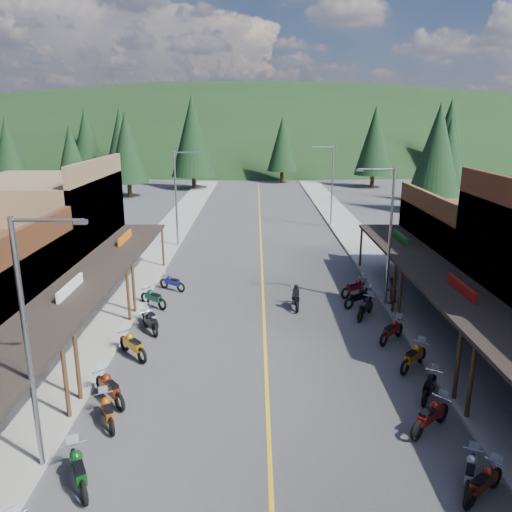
{
  "coord_description": "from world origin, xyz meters",
  "views": [
    {
      "loc": [
        -0.45,
        -19.27,
        10.56
      ],
      "look_at": [
        -0.43,
        8.08,
        3.0
      ],
      "focal_mm": 35.0,
      "sensor_mm": 36.0,
      "label": 1
    }
  ],
  "objects_px": {
    "shop_east_3": "(479,250)",
    "pine_10": "(127,147)",
    "pine_1": "(121,138)",
    "rider_on_bike": "(296,298)",
    "streetlight_1": "(178,194)",
    "streetlight_2": "(388,231)",
    "pine_2": "(192,136)",
    "pine_9": "(449,153)",
    "pine_7": "(86,137)",
    "bike_west_6": "(107,410)",
    "bike_west_10": "(150,316)",
    "streetlight_3": "(331,183)",
    "bike_east_12": "(355,286)",
    "streetlight_0": "(31,337)",
    "bike_west_7": "(110,387)",
    "bike_west_11": "(153,297)",
    "bike_west_5": "(78,468)",
    "shop_west_3": "(44,234)",
    "bike_west_9": "(150,322)",
    "pine_3": "(282,144)",
    "pine_5": "(449,133)",
    "bike_west_8": "(133,344)",
    "bike_east_8": "(414,355)",
    "bike_east_4": "(484,481)",
    "bike_west_12": "(172,282)",
    "bike_east_11": "(359,296)",
    "pine_4": "(375,141)",
    "bike_east_5": "(471,470)",
    "bike_east_9": "(392,330)",
    "bike_east_6": "(431,415)",
    "pedestrian_east_b": "(391,290)",
    "pine_0": "(8,145)",
    "bike_east_7": "(430,385)",
    "bike_east_10": "(365,307)",
    "pine_11": "(437,149)"
  },
  "relations": [
    {
      "from": "pine_1",
      "to": "rider_on_bike",
      "type": "height_order",
      "value": "pine_1"
    },
    {
      "from": "pine_4",
      "to": "bike_east_11",
      "type": "relative_size",
      "value": 5.68
    },
    {
      "from": "pine_0",
      "to": "bike_west_10",
      "type": "height_order",
      "value": "pine_0"
    },
    {
      "from": "pine_9",
      "to": "bike_west_5",
      "type": "relative_size",
      "value": 4.85
    },
    {
      "from": "bike_west_10",
      "to": "pedestrian_east_b",
      "type": "relative_size",
      "value": 1.19
    },
    {
      "from": "pine_1",
      "to": "bike_west_12",
      "type": "height_order",
      "value": "pine_1"
    },
    {
      "from": "shop_east_3",
      "to": "pine_7",
      "type": "xyz_separation_m",
      "value": [
        -45.75,
        64.7,
        4.7
      ]
    },
    {
      "from": "pine_7",
      "to": "streetlight_0",
      "type": "bearing_deg",
      "value": -73.01
    },
    {
      "from": "bike_west_11",
      "to": "bike_west_5",
      "type": "bearing_deg",
      "value": -137.6
    },
    {
      "from": "streetlight_2",
      "to": "bike_east_12",
      "type": "relative_size",
      "value": 3.56
    },
    {
      "from": "streetlight_0",
      "to": "shop_west_3",
      "type": "bearing_deg",
      "value": 111.55
    },
    {
      "from": "streetlight_1",
      "to": "bike_west_8",
      "type": "bearing_deg",
      "value": -87.5
    },
    {
      "from": "bike_west_11",
      "to": "rider_on_bike",
      "type": "height_order",
      "value": "rider_on_bike"
    },
    {
      "from": "pine_5",
      "to": "pine_11",
      "type": "distance_m",
      "value": 36.78
    },
    {
      "from": "pine_9",
      "to": "bike_east_8",
      "type": "relative_size",
      "value": 4.93
    },
    {
      "from": "bike_west_5",
      "to": "bike_east_4",
      "type": "bearing_deg",
      "value": -30.71
    },
    {
      "from": "bike_east_5",
      "to": "bike_east_10",
      "type": "distance_m",
      "value": 13.04
    },
    {
      "from": "bike_east_9",
      "to": "bike_east_6",
      "type": "bearing_deg",
      "value": -52.05
    },
    {
      "from": "streetlight_0",
      "to": "bike_west_7",
      "type": "height_order",
      "value": "streetlight_0"
    },
    {
      "from": "streetlight_1",
      "to": "streetlight_2",
      "type": "distance_m",
      "value": 19.73
    },
    {
      "from": "streetlight_3",
      "to": "bike_east_8",
      "type": "height_order",
      "value": "streetlight_3"
    },
    {
      "from": "pine_3",
      "to": "pine_5",
      "type": "relative_size",
      "value": 0.79
    },
    {
      "from": "bike_west_6",
      "to": "bike_west_10",
      "type": "relative_size",
      "value": 1.06
    },
    {
      "from": "shop_east_3",
      "to": "pine_2",
      "type": "bearing_deg",
      "value": 116.96
    },
    {
      "from": "bike_west_11",
      "to": "bike_east_7",
      "type": "bearing_deg",
      "value": -87.99
    },
    {
      "from": "shop_east_3",
      "to": "pine_3",
      "type": "relative_size",
      "value": 0.99
    },
    {
      "from": "shop_east_3",
      "to": "pine_9",
      "type": "height_order",
      "value": "pine_9"
    },
    {
      "from": "streetlight_3",
      "to": "bike_west_7",
      "type": "distance_m",
      "value": 34.96
    },
    {
      "from": "streetlight_0",
      "to": "bike_east_9",
      "type": "height_order",
      "value": "streetlight_0"
    },
    {
      "from": "shop_east_3",
      "to": "pine_10",
      "type": "height_order",
      "value": "pine_10"
    },
    {
      "from": "bike_west_12",
      "to": "pedestrian_east_b",
      "type": "relative_size",
      "value": 1.25
    },
    {
      "from": "shop_east_3",
      "to": "pedestrian_east_b",
      "type": "xyz_separation_m",
      "value": [
        -6.34,
        -3.21,
        -1.59
      ]
    },
    {
      "from": "pine_9",
      "to": "bike_east_8",
      "type": "xyz_separation_m",
      "value": [
        -17.58,
        -44.56,
        -5.76
      ]
    },
    {
      "from": "bike_west_6",
      "to": "pine_2",
      "type": "bearing_deg",
      "value": 67.5
    },
    {
      "from": "pine_1",
      "to": "bike_west_9",
      "type": "distance_m",
      "value": 68.51
    },
    {
      "from": "bike_west_5",
      "to": "bike_west_9",
      "type": "xyz_separation_m",
      "value": [
        -0.16,
        11.1,
        -0.08
      ]
    },
    {
      "from": "pine_2",
      "to": "rider_on_bike",
      "type": "xyz_separation_m",
      "value": [
        11.84,
        -50.4,
        -7.38
      ]
    },
    {
      "from": "bike_east_7",
      "to": "bike_east_8",
      "type": "xyz_separation_m",
      "value": [
        0.11,
        2.39,
        0.06
      ]
    },
    {
      "from": "pine_7",
      "to": "bike_east_4",
      "type": "relative_size",
      "value": 6.37
    },
    {
      "from": "pine_2",
      "to": "bike_west_11",
      "type": "xyz_separation_m",
      "value": [
        3.63,
        -50.17,
        -7.38
      ]
    },
    {
      "from": "shop_west_3",
      "to": "bike_west_9",
      "type": "xyz_separation_m",
      "value": [
        7.96,
        -7.01,
        -2.96
      ]
    },
    {
      "from": "bike_east_5",
      "to": "rider_on_bike",
      "type": "bearing_deg",
      "value": 134.15
    },
    {
      "from": "streetlight_3",
      "to": "bike_east_12",
      "type": "bearing_deg",
      "value": -93.71
    },
    {
      "from": "pine_2",
      "to": "bike_east_8",
      "type": "bearing_deg",
      "value": -74.08
    },
    {
      "from": "shop_west_3",
      "to": "pine_4",
      "type": "xyz_separation_m",
      "value": [
        31.78,
        48.7,
        3.72
      ]
    },
    {
      "from": "pine_4",
      "to": "streetlight_2",
      "type": "bearing_deg",
      "value": -101.99
    },
    {
      "from": "bike_west_12",
      "to": "bike_east_11",
      "type": "height_order",
      "value": "bike_east_11"
    },
    {
      "from": "shop_east_3",
      "to": "streetlight_2",
      "type": "xyz_separation_m",
      "value": [
        -6.8,
        -3.3,
        1.93
      ]
    },
    {
      "from": "streetlight_2",
      "to": "bike_west_12",
      "type": "distance_m",
      "value": 13.57
    },
    {
      "from": "shop_east_3",
      "to": "bike_east_7",
      "type": "distance_m",
      "value": 15.33
    }
  ]
}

